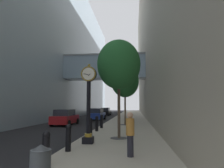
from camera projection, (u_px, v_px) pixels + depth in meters
The scene contains 17 objects.
ground_plane at pixel (112, 120), 30.50m from camera, with size 110.00×110.00×0.00m, color black.
sidewalk_right at pixel (129, 118), 33.19m from camera, with size 5.12×80.00×0.14m, color #ADA593.
building_block_left at pixel (48, 41), 36.17m from camera, with size 21.87×80.00×27.38m.
building_block_right at pixel (170, 25), 34.04m from camera, with size 9.00×80.00×31.31m.
street_clock at pixel (89, 99), 11.03m from camera, with size 0.84×0.55×4.33m.
bollard_nearest at pixel (46, 148), 6.74m from camera, with size 0.27×0.27×1.19m.
bollard_second at pixel (68, 137), 9.02m from camera, with size 0.27×0.27×1.19m.
bollard_fourth at pixel (90, 126), 13.58m from camera, with size 0.27×0.27×1.19m.
bollard_fifth at pixel (97, 123), 15.85m from camera, with size 0.27×0.27×1.19m.
bollard_sixth at pixel (102, 121), 18.13m from camera, with size 0.27×0.27×1.19m.
street_tree_near at pixel (119, 65), 12.96m from camera, with size 2.78×2.78×6.26m.
street_tree_mid_near at pixel (125, 81), 21.47m from camera, with size 2.97×2.97×6.28m.
trash_bin at pixel (40, 165), 5.09m from camera, with size 0.53×0.53×1.05m.
pedestrian_walking at pixel (130, 133), 8.10m from camera, with size 0.39×0.39×1.77m.
car_black_near at pixel (106, 112), 42.64m from camera, with size 2.11×4.28×1.63m.
car_red_mid at pixel (65, 117), 22.12m from camera, with size 2.16×4.37×1.71m.
car_blue_far at pixel (97, 114), 29.69m from camera, with size 2.14×4.53×1.72m.
Camera 1 is at (3.41, -3.71, 2.19)m, focal length 32.30 mm.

